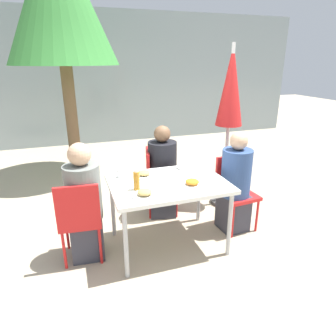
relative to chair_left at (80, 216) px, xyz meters
name	(u,v)px	position (x,y,z in m)	size (l,w,h in m)	color
ground_plane	(168,244)	(0.90, 0.00, -0.51)	(24.00, 24.00, 0.00)	tan
building_facade	(103,79)	(0.90, 4.74, 0.99)	(10.00, 0.20, 3.00)	#89999E
dining_table	(168,187)	(0.90, 0.00, 0.18)	(1.19, 0.88, 0.75)	white
chair_left	(80,216)	(0.00, 0.00, 0.00)	(0.43, 0.43, 0.86)	red
person_left	(85,206)	(0.06, 0.08, 0.07)	(0.35, 0.35, 1.21)	#383842
chair_right	(234,187)	(1.79, 0.15, 0.00)	(0.43, 0.43, 0.86)	red
person_right	(235,186)	(1.74, 0.07, 0.05)	(0.34, 0.34, 1.19)	#383842
chair_far	(156,177)	(0.99, 0.75, 0.00)	(0.48, 0.48, 0.86)	red
person_far	(162,174)	(1.06, 0.69, 0.05)	(0.39, 0.39, 1.18)	#383842
closed_umbrella	(230,93)	(1.97, 0.71, 1.02)	(0.36, 0.36, 2.13)	#333333
plate_0	(192,183)	(1.09, -0.18, 0.27)	(0.25, 0.25, 0.07)	white
plate_1	(145,194)	(0.59, -0.26, 0.27)	(0.25, 0.25, 0.07)	white
plate_2	(144,174)	(0.70, 0.22, 0.27)	(0.24, 0.24, 0.07)	white
bottle	(137,180)	(0.55, -0.09, 0.34)	(0.06, 0.06, 0.20)	#B7751E
drinking_cup	(120,173)	(0.46, 0.29, 0.28)	(0.07, 0.07, 0.08)	white
salad_bowl	(185,166)	(1.22, 0.32, 0.27)	(0.18, 0.18, 0.05)	white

